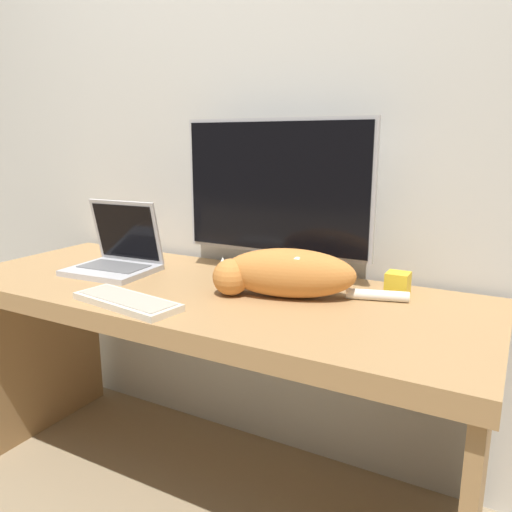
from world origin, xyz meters
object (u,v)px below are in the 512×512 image
object	(u,v)px
cat	(283,273)
monitor	(275,195)
external_keyboard	(127,301)
laptop	(116,258)

from	to	relation	value
cat	monitor	bearing A→B (deg)	106.82
external_keyboard	monitor	bearing A→B (deg)	72.94
monitor	external_keyboard	world-z (taller)	monitor
external_keyboard	cat	distance (m)	0.47
monitor	external_keyboard	distance (m)	0.61
cat	external_keyboard	bearing A→B (deg)	-157.51
monitor	cat	bearing A→B (deg)	-57.27
laptop	cat	world-z (taller)	laptop
monitor	external_keyboard	bearing A→B (deg)	-115.43
monitor	cat	xyz separation A→B (m)	(0.13, -0.20, -0.21)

